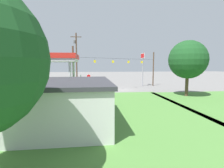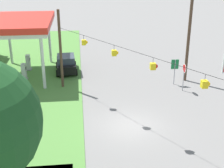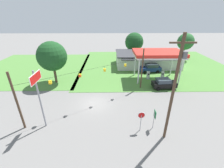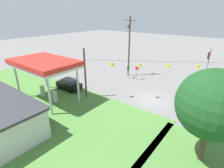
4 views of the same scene
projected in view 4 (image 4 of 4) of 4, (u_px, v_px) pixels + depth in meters
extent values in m
plane|color=slate|center=(151.00, 99.00, 24.45)|extent=(160.00, 160.00, 0.00)
cube|color=silver|center=(44.00, 65.00, 22.67)|extent=(8.86, 5.47, 0.35)
cube|color=red|center=(44.00, 62.00, 22.50)|extent=(9.06, 5.67, 0.55)
cylinder|color=silver|center=(78.00, 85.00, 23.00)|extent=(0.28, 0.28, 4.73)
cylinder|color=silver|center=(45.00, 74.00, 27.36)|extent=(0.28, 0.28, 4.73)
cylinder|color=silver|center=(50.00, 97.00, 19.88)|extent=(0.28, 0.28, 4.73)
cylinder|color=silver|center=(17.00, 82.00, 24.23)|extent=(0.28, 0.28, 4.73)
cube|color=#333338|center=(13.00, 91.00, 20.48)|extent=(13.54, 0.70, 0.20)
cube|color=gray|center=(55.00, 102.00, 23.66)|extent=(0.71, 0.56, 0.12)
cube|color=silver|center=(55.00, 96.00, 23.36)|extent=(0.55, 0.40, 1.51)
cube|color=black|center=(56.00, 94.00, 23.40)|extent=(0.39, 0.03, 0.24)
cube|color=gray|center=(43.00, 96.00, 25.30)|extent=(0.71, 0.56, 0.12)
cube|color=silver|center=(43.00, 91.00, 25.00)|extent=(0.55, 0.40, 1.51)
cube|color=black|center=(44.00, 88.00, 25.04)|extent=(0.39, 0.03, 0.24)
cube|color=black|center=(69.00, 85.00, 27.39)|extent=(4.18, 2.08, 0.81)
cube|color=#333D47|center=(70.00, 81.00, 26.98)|extent=(2.34, 1.83, 0.65)
cylinder|color=black|center=(59.00, 87.00, 27.48)|extent=(0.69, 0.26, 0.68)
cylinder|color=black|center=(68.00, 84.00, 28.93)|extent=(0.69, 0.26, 0.68)
cylinder|color=black|center=(70.00, 91.00, 26.15)|extent=(0.69, 0.26, 0.68)
cylinder|color=black|center=(79.00, 87.00, 27.59)|extent=(0.69, 0.26, 0.68)
cube|color=navy|center=(20.00, 105.00, 21.28)|extent=(4.75, 2.28, 0.84)
cube|color=#333D47|center=(18.00, 99.00, 21.12)|extent=(2.68, 1.93, 0.75)
cylinder|color=black|center=(35.00, 108.00, 21.47)|extent=(0.70, 0.28, 0.68)
cylinder|color=black|center=(21.00, 115.00, 19.99)|extent=(0.70, 0.28, 0.68)
cylinder|color=black|center=(21.00, 102.00, 22.89)|extent=(0.70, 0.28, 0.68)
cylinder|color=black|center=(7.00, 108.00, 21.41)|extent=(0.70, 0.28, 0.68)
cylinder|color=#99999E|center=(137.00, 74.00, 31.40)|extent=(0.08, 0.08, 2.10)
cylinder|color=white|center=(137.00, 68.00, 31.01)|extent=(0.80, 0.03, 0.80)
cylinder|color=red|center=(137.00, 68.00, 31.01)|extent=(0.70, 0.03, 0.70)
cylinder|color=gray|center=(205.00, 75.00, 23.53)|extent=(0.18, 0.18, 7.01)
cube|color=white|center=(209.00, 55.00, 22.57)|extent=(0.06, 2.37, 0.98)
cube|color=red|center=(209.00, 55.00, 22.57)|extent=(0.07, 2.25, 0.86)
cylinder|color=gray|center=(128.00, 72.00, 31.98)|extent=(0.07, 0.07, 2.40)
cube|color=#146B33|center=(128.00, 68.00, 31.73)|extent=(0.04, 0.70, 0.90)
cylinder|color=#4C3828|center=(129.00, 47.00, 31.92)|extent=(0.28, 0.28, 10.84)
cube|color=#4C3828|center=(130.00, 20.00, 30.18)|extent=(2.20, 0.14, 0.14)
cylinder|color=#59595B|center=(128.00, 26.00, 30.76)|extent=(0.44, 0.44, 0.60)
cylinder|color=#4C3828|center=(85.00, 74.00, 23.87)|extent=(0.24, 0.24, 7.00)
cylinder|color=black|center=(155.00, 61.00, 22.40)|extent=(15.45, 10.02, 0.02)
cylinder|color=black|center=(199.00, 64.00, 22.03)|extent=(0.02, 0.02, 0.35)
cube|color=yellow|center=(198.00, 66.00, 22.17)|extent=(0.32, 0.32, 0.40)
sphere|color=yellow|center=(199.00, 66.00, 22.30)|extent=(0.28, 0.28, 0.28)
cylinder|color=black|center=(169.00, 63.00, 22.32)|extent=(0.02, 0.02, 0.35)
cube|color=yellow|center=(169.00, 66.00, 22.47)|extent=(0.32, 0.32, 0.40)
sphere|color=red|center=(169.00, 65.00, 22.59)|extent=(0.28, 0.28, 0.28)
cylinder|color=black|center=(140.00, 62.00, 22.62)|extent=(0.02, 0.02, 0.35)
cube|color=yellow|center=(140.00, 65.00, 22.76)|extent=(0.32, 0.32, 0.40)
sphere|color=yellow|center=(141.00, 65.00, 22.88)|extent=(0.28, 0.28, 0.28)
cylinder|color=black|center=(112.00, 62.00, 22.91)|extent=(0.02, 0.02, 0.35)
cube|color=yellow|center=(112.00, 64.00, 23.05)|extent=(0.32, 0.32, 0.40)
sphere|color=yellow|center=(113.00, 64.00, 23.17)|extent=(0.28, 0.28, 0.28)
cylinder|color=#4C3828|center=(203.00, 145.00, 13.84)|extent=(0.44, 0.44, 3.00)
sphere|color=#19471E|center=(213.00, 105.00, 12.49)|extent=(5.25, 5.25, 5.25)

